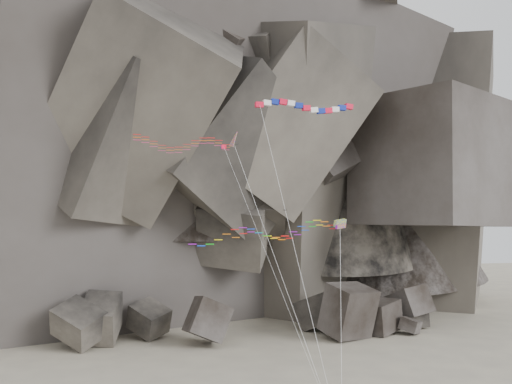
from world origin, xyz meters
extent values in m
cube|color=#47423F|center=(27.52, 32.70, 2.26)|extent=(8.37, 8.04, 5.16)
cube|color=#47423F|center=(1.07, 29.87, 2.53)|extent=(7.07, 6.29, 7.24)
cube|color=#47423F|center=(-13.45, 32.86, 1.54)|extent=(4.87, 4.34, 4.51)
cube|color=#47423F|center=(-6.92, 35.41, 1.84)|extent=(6.76, 7.35, 5.95)
cube|color=#47423F|center=(21.80, 29.66, 3.55)|extent=(9.08, 8.56, 8.36)
cube|color=#47423F|center=(34.14, 36.04, 2.25)|extent=(7.47, 8.93, 7.07)
cube|color=#47423F|center=(-16.31, 30.81, 2.01)|extent=(7.76, 8.55, 7.20)
cube|color=#47423F|center=(35.00, 35.87, 1.93)|extent=(4.44, 4.86, 4.18)
cube|color=#47423F|center=(32.06, 30.71, 0.93)|extent=(4.24, 4.00, 2.81)
cube|color=#47423F|center=(20.34, 36.41, 2.31)|extent=(10.28, 10.15, 7.02)
cube|color=#47423F|center=(-13.59, 33.15, 2.57)|extent=(5.94, 8.47, 7.52)
cylinder|color=silver|center=(3.55, -2.23, 13.59)|extent=(5.99, 14.14, 24.11)
cube|color=red|center=(2.96, 3.72, 29.14)|extent=(0.80, 0.57, 0.51)
cube|color=white|center=(3.74, 3.76, 29.34)|extent=(0.84, 0.57, 0.56)
cube|color=#0D1E92|center=(4.53, 3.75, 29.48)|extent=(0.86, 0.57, 0.60)
cube|color=red|center=(5.32, 3.72, 29.49)|extent=(0.86, 0.57, 0.60)
cube|color=white|center=(6.10, 3.68, 29.38)|extent=(0.84, 0.57, 0.57)
cube|color=#0D1E92|center=(6.89, 3.67, 29.19)|extent=(0.81, 0.57, 0.52)
cube|color=red|center=(7.68, 3.69, 28.97)|extent=(0.83, 0.57, 0.55)
cube|color=white|center=(8.47, 3.77, 28.81)|extent=(0.85, 0.57, 0.59)
cube|color=#0D1E92|center=(9.25, 3.90, 28.77)|extent=(0.86, 0.57, 0.61)
cube|color=red|center=(10.04, 4.06, 28.85)|extent=(0.85, 0.57, 0.58)
cube|color=white|center=(10.83, 4.23, 29.03)|extent=(0.82, 0.57, 0.53)
cube|color=#0D1E92|center=(11.61, 4.38, 29.25)|extent=(0.82, 0.57, 0.54)
cube|color=red|center=(12.40, 4.50, 29.43)|extent=(0.85, 0.57, 0.59)
cylinder|color=silver|center=(4.74, -2.89, 15.34)|extent=(3.61, 12.82, 27.61)
cube|color=#CFC90B|center=(9.24, -1.51, 17.81)|extent=(1.36, 1.09, 0.78)
cube|color=#0CB219|center=(9.24, -1.70, 17.52)|extent=(1.13, 0.86, 0.53)
cylinder|color=silver|center=(7.88, -5.40, 9.68)|extent=(2.75, 7.81, 16.28)
cube|color=red|center=(-0.36, 4.60, 25.07)|extent=(0.54, 0.33, 0.38)
cube|color=#0D1E92|center=(-0.56, 4.61, 25.07)|extent=(0.21, 0.15, 0.39)
cylinder|color=silver|center=(3.08, -2.34, 13.31)|extent=(6.91, 13.91, 23.54)
camera|label=1|loc=(-8.27, -49.91, 19.06)|focal=40.00mm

